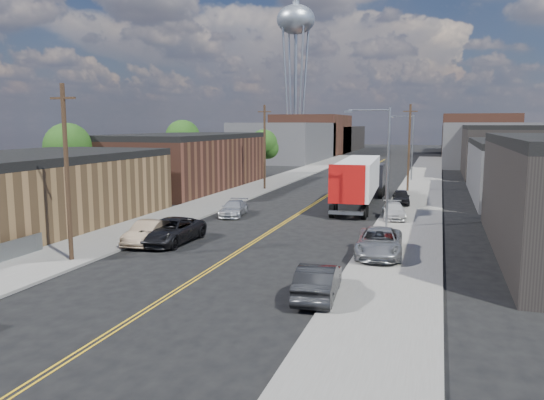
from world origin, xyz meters
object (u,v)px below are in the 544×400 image
Objects in this scene: car_left_b at (148,233)px; car_left_c at (171,231)px; car_right_lot_b at (394,211)px; car_right_oncoming at (318,281)px; car_right_lot_a at (379,242)px; car_right_lot_c at (401,197)px; water_tower at (296,26)px; semi_truck at (362,179)px; car_ahead_truck at (372,188)px; car_left_d at (234,208)px.

car_left_b is 1.46m from car_left_c.
car_right_oncoming is at bearing -102.97° from car_right_lot_b.
car_right_lot_a is 1.40× the size of car_right_lot_c.
car_left_c is at bearing -79.82° from water_tower.
water_tower is 102.98m from car_right_lot_a.
semi_truck reaches higher than car_ahead_truck.
car_left_b is 11.72m from car_left_d.
car_right_lot_c is 0.80× the size of car_ahead_truck.
car_right_lot_a reaches higher than car_ahead_truck.
semi_truck is 3.47× the size of car_ahead_truck.
car_right_lot_b is (3.70, -7.26, -1.80)m from semi_truck.
car_left_d is at bearing 137.35° from car_right_lot_a.
car_right_lot_a is 20.98m from car_right_lot_c.
car_right_lot_a is at bearing -81.80° from semi_truck.
car_left_b is at bearing -104.77° from car_left_d.
semi_truck is at bearing 97.03° from car_right_lot_a.
car_right_oncoming reaches higher than car_ahead_truck.
semi_truck is at bearing 36.78° from car_left_d.
semi_truck is 3.60× the size of car_right_oncoming.
car_ahead_truck reaches higher than car_left_d.
semi_truck is at bearing -171.71° from car_right_lot_c.
car_left_b is (-10.90, -21.03, -1.83)m from semi_truck.
car_left_c is (16.88, -94.00, -29.83)m from water_tower.
car_left_c is at bearing 176.88° from car_right_lot_a.
car_left_b reaches higher than car_left_d.
car_right_lot_c is at bearing -97.76° from car_right_oncoming.
car_left_d is at bearing -179.45° from car_right_lot_b.
car_left_b reaches higher than car_right_lot_b.
car_left_c is at bearing -144.15° from car_right_lot_b.
car_right_lot_a reaches higher than car_left_d.
water_tower is 83.16m from semi_truck.
car_right_lot_b is at bearing -65.81° from semi_truck.
car_right_oncoming is at bearing -74.34° from water_tower.
semi_truck is (26.50, -73.66, -28.06)m from water_tower.
semi_truck is 4.18m from car_right_lot_c.
car_right_lot_a is (13.54, 0.21, 0.12)m from car_left_c.
car_ahead_truck is at bearing -67.86° from water_tower.
car_right_lot_b is at bearing -69.54° from water_tower.
semi_truck is 20.58m from car_right_lot_a.
car_ahead_truck is (-3.70, 15.80, -0.09)m from car_right_lot_b.
water_tower reaches higher than car_left_d.
semi_truck reaches higher than car_right_lot_b.
water_tower is 8.00× the size of car_left_b.
car_right_lot_a is at bearing -93.95° from car_right_lot_c.
car_left_b is 31.51m from car_ahead_truck.
semi_truck is 8.74m from car_ahead_truck.
semi_truck is 8.35m from car_right_lot_b.
car_right_lot_b reaches higher than car_left_d.
car_left_c is at bearing -126.70° from car_right_lot_c.
car_right_lot_b is (-0.22, 12.87, -0.15)m from car_right_lot_a.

